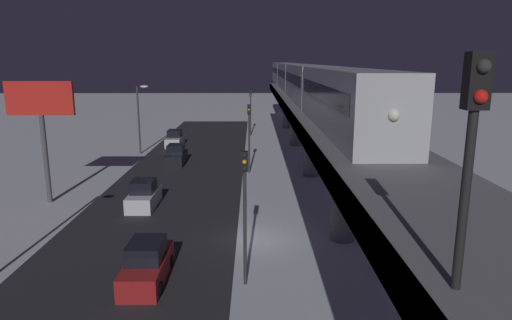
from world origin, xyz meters
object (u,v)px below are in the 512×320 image
at_px(rail_signal, 472,133).
at_px(sedan_white_2, 175,139).
at_px(traffic_light_near, 245,199).
at_px(commercial_billboard, 41,111).
at_px(sedan_black, 176,156).
at_px(subway_train, 298,78).
at_px(sedan_red, 147,265).
at_px(sedan_white, 144,196).
at_px(traffic_light_mid, 249,129).
at_px(traffic_light_far, 251,106).

xyz_separation_m(rail_signal, sedan_white_2, (13.20, -47.44, -8.40)).
xyz_separation_m(traffic_light_near, commercial_billboard, (14.77, -12.62, 2.63)).
bearing_deg(sedan_black, traffic_light_near, 106.50).
height_order(subway_train, traffic_light_near, subway_train).
height_order(sedan_white_2, sedan_black, same).
distance_m(sedan_red, sedan_white, 11.46).
distance_m(sedan_black, traffic_light_mid, 9.13).
xyz_separation_m(sedan_red, sedan_white_2, (4.60, -34.68, 0.01)).
bearing_deg(rail_signal, sedan_red, -56.02).
height_order(sedan_red, traffic_light_mid, traffic_light_mid).
xyz_separation_m(traffic_light_mid, traffic_light_far, (0.00, -21.37, 0.00)).
xyz_separation_m(sedan_white_2, traffic_light_far, (-9.30, -7.64, 3.40)).
xyz_separation_m(sedan_red, sedan_black, (2.80, -24.90, 0.01)).
xyz_separation_m(rail_signal, commercial_billboard, (18.67, -24.97, -2.37)).
xyz_separation_m(rail_signal, sedan_white, (11.40, -23.88, -8.40)).
relative_size(sedan_red, sedan_black, 1.07).
xyz_separation_m(rail_signal, traffic_light_far, (3.90, -55.08, -5.00)).
relative_size(traffic_light_far, commercial_billboard, 0.72).
bearing_deg(commercial_billboard, sedan_red, 129.52).
distance_m(rail_signal, traffic_light_mid, 34.30).
relative_size(subway_train, sedan_white_2, 17.81).
relative_size(sedan_white, commercial_billboard, 0.45).
distance_m(traffic_light_near, commercial_billboard, 19.60).
height_order(sedan_white_2, traffic_light_mid, traffic_light_mid).
xyz_separation_m(sedan_white, sedan_white_2, (1.80, -23.57, -0.00)).
xyz_separation_m(traffic_light_far, commercial_billboard, (14.77, 30.11, 2.63)).
xyz_separation_m(rail_signal, traffic_light_mid, (3.90, -33.71, -5.00)).
relative_size(sedan_white_2, traffic_light_far, 0.65).
bearing_deg(traffic_light_mid, sedan_white_2, -55.88).
bearing_deg(traffic_light_far, subway_train, 123.18).
distance_m(traffic_light_far, commercial_billboard, 33.64).
xyz_separation_m(subway_train, sedan_white_2, (14.93, -0.96, -7.45)).
height_order(sedan_white_2, traffic_light_near, traffic_light_near).
xyz_separation_m(subway_train, sedan_black, (13.13, 8.81, -7.45)).
bearing_deg(rail_signal, sedan_black, -73.16).
relative_size(rail_signal, traffic_light_far, 0.62).
bearing_deg(sedan_red, sedan_black, 96.42).
bearing_deg(commercial_billboard, traffic_light_far, -116.12).
bearing_deg(sedan_red, subway_train, 72.97).
height_order(subway_train, sedan_red, subway_train).
bearing_deg(sedan_white, sedan_white_2, -85.63).
bearing_deg(sedan_white, commercial_billboard, -8.55).
bearing_deg(traffic_light_near, subway_train, -99.36).
bearing_deg(sedan_white_2, rail_signal, 105.55).
bearing_deg(subway_train, sedan_white, 59.85).
relative_size(sedan_red, commercial_billboard, 0.51).
height_order(subway_train, rail_signal, rail_signal).
distance_m(sedan_white, traffic_light_near, 14.17).
bearing_deg(commercial_billboard, sedan_white_2, -103.67).
relative_size(subway_train, traffic_light_near, 11.57).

